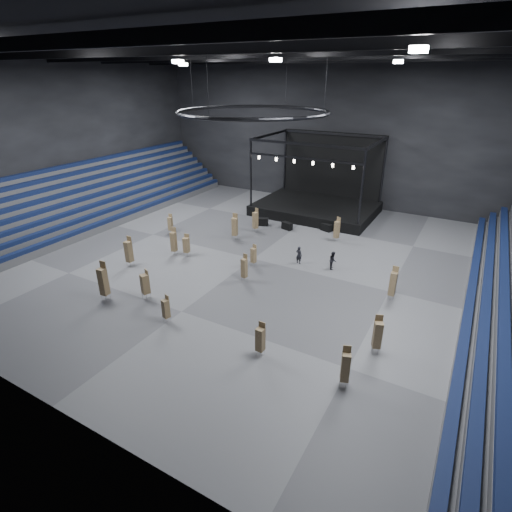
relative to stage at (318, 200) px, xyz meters
The scene contains 31 objects.
floor 16.30m from the stage, 90.00° to the right, with size 50.00×50.00×0.00m, color #565659.
ceiling 23.18m from the stage, 90.00° to the right, with size 50.00×42.00×0.20m, color black.
wall_back 8.93m from the stage, 90.00° to the left, with size 50.00×0.20×18.00m, color black.
wall_front 37.99m from the stage, 90.00° to the right, with size 50.00×0.20×18.00m, color black.
wall_left 30.75m from the stage, 147.00° to the right, with size 0.20×42.00×18.00m, color black.
bleachers_left 28.10m from the stage, 144.71° to the right, with size 7.20×40.00×6.40m.
stage is the anchor object (origin of this frame).
truss_ring 19.93m from the stage, 90.00° to the right, with size 12.30×12.30×5.15m.
roof_girders 22.62m from the stage, 90.00° to the right, with size 49.00×30.35×0.70m.
floodlights 25.28m from the stage, 90.00° to the right, with size 28.60×16.60×0.25m.
flight_case_left 8.68m from the stage, 114.88° to the right, with size 1.29×0.64×0.86m, color black.
flight_case_mid 7.71m from the stage, 94.76° to the right, with size 1.19×0.60×0.79m, color black.
flight_case_right 6.88m from the stage, 60.52° to the right, with size 1.21×0.61×0.81m, color black.
chair_stack_0 28.23m from the stage, 90.11° to the right, with size 0.53×0.53×2.06m.
chair_stack_1 30.94m from the stage, 65.80° to the right, with size 0.60×0.60×2.57m.
chair_stack_2 20.37m from the stage, 110.18° to the right, with size 0.58×0.58×2.75m.
chair_stack_3 20.43m from the stage, 85.74° to the right, with size 0.46×0.46×2.41m.
chair_stack_4 29.18m from the stage, 75.32° to the right, with size 0.49×0.49×2.33m.
chair_stack_5 28.88m from the stage, 102.25° to the right, with size 0.61×0.61×3.18m.
chair_stack_6 17.52m from the stage, 87.55° to the right, with size 0.47×0.47×2.03m.
chair_stack_7 13.56m from the stage, 107.73° to the right, with size 0.65×0.65×2.79m.
chair_stack_8 24.66m from the stage, 111.10° to the right, with size 0.56×0.56×2.82m.
chair_stack_9 27.91m from the stage, 61.15° to the right, with size 0.66×0.66×2.63m.
chair_stack_10 10.51m from the stage, 108.59° to the right, with size 0.62×0.62×2.64m.
chair_stack_11 9.77m from the stage, 57.34° to the right, with size 0.57×0.57×2.57m.
chair_stack_12 19.68m from the stage, 107.11° to the right, with size 0.60×0.60×2.20m.
chair_stack_13 26.78m from the stage, 97.63° to the right, with size 0.72×0.72×2.40m.
chair_stack_14 18.59m from the stage, 126.52° to the right, with size 0.53×0.53×2.18m.
chair_stack_15 21.64m from the stage, 53.55° to the right, with size 0.49×0.49×2.76m.
man_center 15.57m from the stage, 74.81° to the right, with size 0.60×0.39×1.64m, color black.
crew_member 16.19m from the stage, 63.85° to the right, with size 0.79×0.61×1.62m, color black.
Camera 1 is at (16.94, -29.35, 15.78)m, focal length 28.00 mm.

